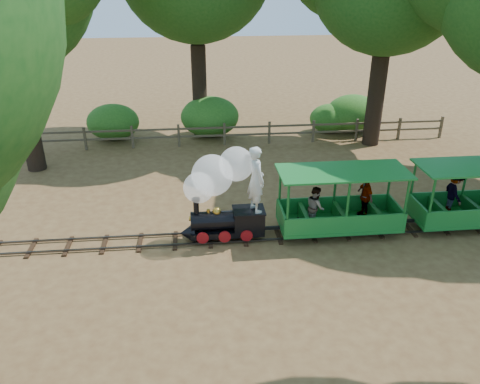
{
  "coord_description": "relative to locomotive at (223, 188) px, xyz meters",
  "views": [
    {
      "loc": [
        -2.32,
        -11.64,
        7.09
      ],
      "look_at": [
        -1.08,
        0.5,
        1.24
      ],
      "focal_mm": 35.0,
      "sensor_mm": 36.0,
      "label": 1
    }
  ],
  "objects": [
    {
      "name": "ground",
      "position": [
        1.59,
        -0.06,
        -1.61
      ],
      "size": [
        90.0,
        90.0,
        0.0
      ],
      "primitive_type": "plane",
      "color": "olive",
      "rests_on": "ground"
    },
    {
      "name": "track",
      "position": [
        1.59,
        -0.06,
        -1.54
      ],
      "size": [
        22.0,
        1.0,
        0.1
      ],
      "color": "#3F3D3A",
      "rests_on": "ground"
    },
    {
      "name": "locomotive",
      "position": [
        0.0,
        0.0,
        0.0
      ],
      "size": [
        2.5,
        1.15,
        2.88
      ],
      "color": "black",
      "rests_on": "ground"
    },
    {
      "name": "carriage_front",
      "position": [
        3.37,
        -0.04,
        -0.8
      ],
      "size": [
        3.65,
        1.49,
        1.9
      ],
      "color": "#1A782C",
      "rests_on": "track"
    },
    {
      "name": "carriage_rear",
      "position": [
        7.45,
        -0.01,
        -0.78
      ],
      "size": [
        3.65,
        1.49,
        1.9
      ],
      "color": "#1A782C",
      "rests_on": "track"
    },
    {
      "name": "fence",
      "position": [
        1.59,
        7.94,
        -1.03
      ],
      "size": [
        18.1,
        0.1,
        1.0
      ],
      "color": "brown",
      "rests_on": "ground"
    },
    {
      "name": "shrub_west",
      "position": [
        -4.37,
        9.24,
        -0.8
      ],
      "size": [
        2.35,
        1.81,
        1.63
      ],
      "primitive_type": "ellipsoid",
      "color": "#2D6B1E",
      "rests_on": "ground"
    },
    {
      "name": "shrub_mid_w",
      "position": [
        0.02,
        9.24,
        -0.68
      ],
      "size": [
        2.68,
        2.06,
        1.86
      ],
      "primitive_type": "ellipsoid",
      "color": "#2D6B1E",
      "rests_on": "ground"
    },
    {
      "name": "shrub_mid_e",
      "position": [
        5.72,
        9.24,
        -0.93
      ],
      "size": [
        1.97,
        1.51,
        1.36
      ],
      "primitive_type": "ellipsoid",
      "color": "#2D6B1E",
      "rests_on": "ground"
    },
    {
      "name": "shrub_east",
      "position": [
        6.78,
        9.24,
        -0.72
      ],
      "size": [
        2.56,
        1.97,
        1.77
      ],
      "primitive_type": "ellipsoid",
      "color": "#2D6B1E",
      "rests_on": "ground"
    }
  ]
}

